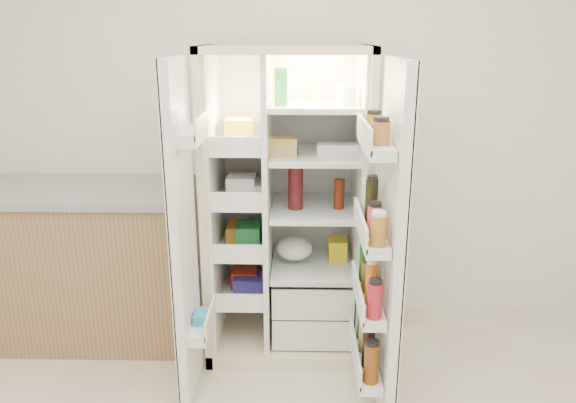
{
  "coord_description": "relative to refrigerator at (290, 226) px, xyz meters",
  "views": [
    {
      "loc": [
        0.02,
        -1.46,
        1.86
      ],
      "look_at": [
        -0.04,
        1.25,
        1.02
      ],
      "focal_mm": 34.0,
      "sensor_mm": 36.0,
      "label": 1
    }
  ],
  "objects": [
    {
      "name": "freezer_door",
      "position": [
        -0.51,
        -0.6,
        0.15
      ],
      "size": [
        0.15,
        0.4,
        1.72
      ],
      "color": "white",
      "rests_on": "floor"
    },
    {
      "name": "kitchen_counter",
      "position": [
        -1.3,
        0.02,
        -0.25
      ],
      "size": [
        1.35,
        0.72,
        0.98
      ],
      "color": "olive",
      "rests_on": "floor"
    },
    {
      "name": "fridge_door",
      "position": [
        0.47,
        -0.7,
        0.13
      ],
      "size": [
        0.17,
        0.58,
        1.72
      ],
      "color": "white",
      "rests_on": "floor"
    },
    {
      "name": "refrigerator",
      "position": [
        0.0,
        0.0,
        0.0
      ],
      "size": [
        0.92,
        0.7,
        1.8
      ],
      "color": "beige",
      "rests_on": "floor"
    },
    {
      "name": "wall_back",
      "position": [
        0.04,
        0.35,
        0.61
      ],
      "size": [
        4.0,
        0.02,
        2.7
      ],
      "primitive_type": "cube",
      "color": "white",
      "rests_on": "floor"
    }
  ]
}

